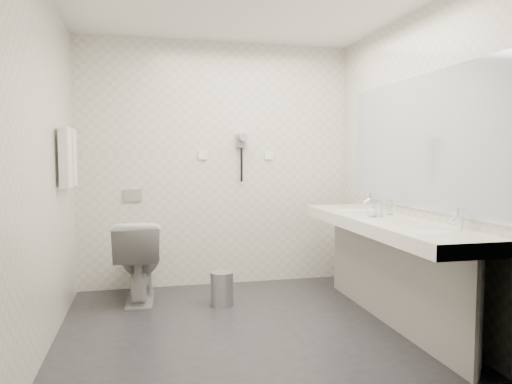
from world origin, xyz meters
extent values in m
plane|color=#232227|center=(0.00, 0.00, 0.00)|extent=(2.80, 2.80, 0.00)
plane|color=silver|center=(0.00, 0.00, 2.50)|extent=(2.80, 2.80, 0.00)
plane|color=silver|center=(0.00, 1.30, 1.25)|extent=(2.80, 0.00, 2.80)
plane|color=silver|center=(0.00, -1.30, 1.25)|extent=(2.80, 0.00, 2.80)
plane|color=silver|center=(-1.40, 0.00, 1.25)|extent=(0.00, 2.60, 2.60)
plane|color=silver|center=(1.40, 0.00, 1.25)|extent=(0.00, 2.60, 2.60)
cube|color=white|center=(1.12, -0.20, 0.80)|extent=(0.55, 2.20, 0.10)
cube|color=gray|center=(1.15, -0.20, 0.38)|extent=(0.03, 2.15, 0.75)
cylinder|color=silver|center=(1.18, -1.24, 0.38)|extent=(0.06, 0.06, 0.75)
cylinder|color=silver|center=(1.18, 0.84, 0.38)|extent=(0.06, 0.06, 0.75)
cube|color=#B2BCC6|center=(1.39, -0.20, 1.45)|extent=(0.02, 2.20, 1.05)
ellipsoid|color=white|center=(1.12, -0.85, 0.83)|extent=(0.40, 0.31, 0.05)
ellipsoid|color=white|center=(1.12, 0.45, 0.83)|extent=(0.40, 0.31, 0.05)
cylinder|color=silver|center=(1.32, -0.85, 0.92)|extent=(0.04, 0.04, 0.15)
cylinder|color=silver|center=(1.32, 0.45, 0.92)|extent=(0.04, 0.04, 0.15)
imported|color=silver|center=(1.11, -0.10, 0.91)|extent=(0.08, 0.08, 0.12)
imported|color=silver|center=(1.06, -0.09, 0.90)|extent=(0.09, 0.09, 0.10)
cylinder|color=silver|center=(1.28, 0.04, 0.91)|extent=(0.07, 0.07, 0.12)
imported|color=white|center=(-0.80, 0.89, 0.38)|extent=(0.46, 0.77, 0.76)
cube|color=#B2B5BA|center=(-0.85, 1.29, 0.95)|extent=(0.18, 0.02, 0.12)
cylinder|color=#B2B5BA|center=(-0.07, 0.55, 0.14)|extent=(0.23, 0.23, 0.29)
cylinder|color=#B2B5BA|center=(-0.07, 0.55, 0.30)|extent=(0.21, 0.21, 0.02)
cylinder|color=silver|center=(-1.35, 0.55, 1.55)|extent=(0.02, 0.62, 0.02)
cube|color=silver|center=(-1.34, 0.41, 1.33)|extent=(0.07, 0.24, 0.48)
cube|color=silver|center=(-1.34, 0.69, 1.33)|extent=(0.07, 0.24, 0.48)
cube|color=gray|center=(0.25, 1.27, 1.50)|extent=(0.10, 0.04, 0.14)
cylinder|color=gray|center=(0.25, 1.20, 1.53)|extent=(0.08, 0.14, 0.08)
cylinder|color=black|center=(0.25, 1.26, 1.25)|extent=(0.02, 0.02, 0.35)
cube|color=white|center=(-0.15, 1.29, 1.35)|extent=(0.09, 0.02, 0.09)
cube|color=white|center=(0.55, 1.29, 1.35)|extent=(0.09, 0.02, 0.09)
camera|label=1|loc=(-0.73, -3.67, 1.35)|focal=33.92mm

